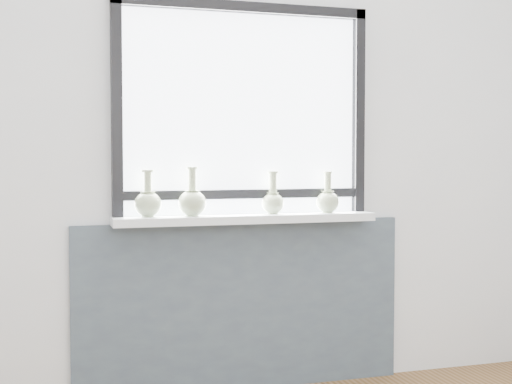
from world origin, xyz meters
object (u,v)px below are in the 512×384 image
object	(u,v)px
windowsill	(247,219)
vase_c	(273,200)
vase_a	(148,202)
vase_b	(192,201)
vase_d	(328,200)

from	to	relation	value
windowsill	vase_c	distance (m)	0.17
vase_c	windowsill	bearing A→B (deg)	-176.44
windowsill	vase_a	size ratio (longest dim) A/B	5.86
vase_a	vase_b	xyz separation A→B (m)	(0.21, -0.02, 0.00)
windowsill	vase_d	xyz separation A→B (m)	(0.43, -0.00, 0.09)
vase_b	vase_a	bearing A→B (deg)	175.39
vase_d	vase_b	bearing A→B (deg)	-179.53
vase_a	vase_b	distance (m)	0.21
vase_b	vase_c	bearing A→B (deg)	2.27
windowsill	vase_b	size ratio (longest dim) A/B	5.54
vase_b	vase_c	world-z (taller)	vase_b
vase_a	vase_d	world-z (taller)	vase_a
windowsill	vase_b	world-z (taller)	vase_b
vase_c	vase_d	xyz separation A→B (m)	(0.29, -0.01, -0.00)
windowsill	vase_b	distance (m)	0.29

